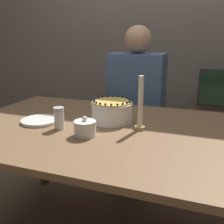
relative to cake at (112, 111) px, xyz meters
name	(u,v)px	position (x,y,z in m)	size (l,w,h in m)	color
wall_behind	(163,22)	(0.04, 1.29, 0.52)	(8.00, 0.05, 2.60)	slate
dining_table	(112,145)	(0.04, -0.11, -0.15)	(1.63, 1.00, 0.72)	brown
cake	(112,111)	(0.00, 0.00, 0.00)	(0.22, 0.22, 0.13)	white
sugar_bowl	(85,128)	(-0.04, -0.25, -0.02)	(0.11, 0.11, 0.10)	silver
sugar_shaker	(59,118)	(-0.21, -0.21, 0.00)	(0.05, 0.05, 0.11)	white
plate_stack	(40,121)	(-0.36, -0.15, -0.05)	(0.20, 0.20, 0.02)	silver
candle	(140,108)	(0.18, -0.07, 0.05)	(0.05, 0.05, 0.27)	tan
person_man_blue_shirt	(136,120)	(-0.02, 0.59, -0.24)	(0.40, 0.34, 1.25)	#2D2D38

